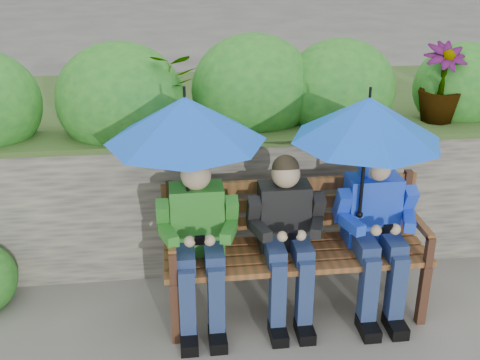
{
  "coord_description": "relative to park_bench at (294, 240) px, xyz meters",
  "views": [
    {
      "loc": [
        -0.41,
        -3.26,
        2.42
      ],
      "look_at": [
        0.0,
        0.1,
        0.95
      ],
      "focal_mm": 45.0,
      "sensor_mm": 36.0,
      "label": 1
    }
  ],
  "objects": [
    {
      "name": "ground",
      "position": [
        -0.36,
        -0.1,
        -0.51
      ],
      "size": [
        60.0,
        60.0,
        0.0
      ],
      "primitive_type": "plane",
      "color": "#56574D",
      "rests_on": "ground"
    },
    {
      "name": "garden_backdrop",
      "position": [
        -0.3,
        1.49,
        0.13
      ],
      "size": [
        8.0,
        2.84,
        1.89
      ],
      "color": "#52504C",
      "rests_on": "ground"
    },
    {
      "name": "park_bench",
      "position": [
        0.0,
        0.0,
        0.0
      ],
      "size": [
        1.69,
        0.5,
        0.89
      ],
      "color": "#3F2518",
      "rests_on": "ground"
    },
    {
      "name": "boy_left",
      "position": [
        -0.63,
        -0.08,
        0.12
      ],
      "size": [
        0.5,
        0.58,
        1.12
      ],
      "color": "#216A1D",
      "rests_on": "ground"
    },
    {
      "name": "boy_middle",
      "position": [
        -0.07,
        -0.08,
        0.11
      ],
      "size": [
        0.48,
        0.56,
        1.09
      ],
      "color": "black",
      "rests_on": "ground"
    },
    {
      "name": "boy_right",
      "position": [
        0.51,
        -0.07,
        0.17
      ],
      "size": [
        0.51,
        0.62,
        1.13
      ],
      "color": "#112BCB",
      "rests_on": "ground"
    },
    {
      "name": "umbrella_left",
      "position": [
        -0.68,
        -0.04,
        0.86
      ],
      "size": [
        0.95,
        0.95,
        0.88
      ],
      "color": "blue",
      "rests_on": "ground"
    },
    {
      "name": "umbrella_right",
      "position": [
        0.39,
        -0.11,
        0.84
      ],
      "size": [
        0.91,
        0.91,
        0.84
      ],
      "color": "blue",
      "rests_on": "ground"
    }
  ]
}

